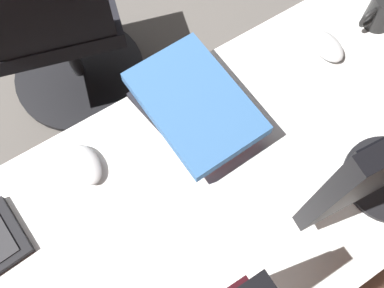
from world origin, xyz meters
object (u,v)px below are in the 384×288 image
(drawer_pedestal, at_px, (246,215))
(mouse_main, at_px, (328,46))
(book_stack_near, at_px, (195,106))
(coffee_mug, at_px, (383,11))
(office_chair, at_px, (55,24))
(mouse_spare, at_px, (86,164))

(drawer_pedestal, xyz_separation_m, mouse_main, (-0.33, -0.19, 0.40))
(drawer_pedestal, height_order, book_stack_near, book_stack_near)
(book_stack_near, xyz_separation_m, coffee_mug, (-0.54, 0.03, 0.00))
(office_chair, bearing_deg, book_stack_near, 101.98)
(drawer_pedestal, relative_size, mouse_main, 6.68)
(mouse_spare, bearing_deg, drawer_pedestal, 144.17)
(mouse_spare, relative_size, book_stack_near, 0.34)
(book_stack_near, distance_m, office_chair, 0.74)
(mouse_main, relative_size, book_stack_near, 0.34)
(drawer_pedestal, relative_size, coffee_mug, 6.01)
(mouse_main, bearing_deg, book_stack_near, -3.71)
(drawer_pedestal, xyz_separation_m, mouse_spare, (0.32, -0.23, 0.40))
(drawer_pedestal, bearing_deg, coffee_mug, -159.26)
(coffee_mug, bearing_deg, book_stack_near, -3.10)
(mouse_main, distance_m, office_chair, 0.91)
(book_stack_near, xyz_separation_m, office_chair, (0.14, -0.66, -0.32))
(drawer_pedestal, relative_size, book_stack_near, 2.27)
(mouse_main, bearing_deg, coffee_mug, 178.33)
(drawer_pedestal, bearing_deg, mouse_spare, -35.83)
(mouse_main, xyz_separation_m, book_stack_near, (0.38, -0.02, 0.03))
(mouse_main, height_order, office_chair, office_chair)
(mouse_main, height_order, coffee_mug, coffee_mug)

